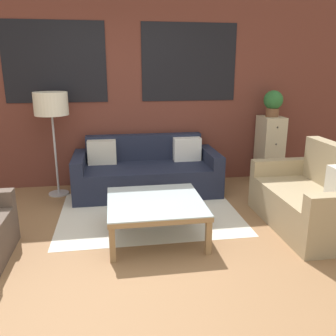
{
  "coord_description": "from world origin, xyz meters",
  "views": [
    {
      "loc": [
        -0.21,
        -2.91,
        1.75
      ],
      "look_at": [
        0.45,
        1.22,
        0.55
      ],
      "focal_mm": 38.0,
      "sensor_mm": 36.0,
      "label": 1
    }
  ],
  "objects_px": {
    "coffee_table": "(155,205)",
    "floor_lamp": "(51,107)",
    "settee_vintage": "(312,200)",
    "couch_dark": "(147,173)",
    "potted_plant": "(273,102)",
    "drawer_cabinet": "(269,149)"
  },
  "relations": [
    {
      "from": "drawer_cabinet",
      "to": "potted_plant",
      "type": "distance_m",
      "value": 0.72
    },
    {
      "from": "potted_plant",
      "to": "coffee_table",
      "type": "bearing_deg",
      "value": -140.78
    },
    {
      "from": "couch_dark",
      "to": "potted_plant",
      "type": "xyz_separation_m",
      "value": [
        1.93,
        0.2,
        0.95
      ]
    },
    {
      "from": "settee_vintage",
      "to": "floor_lamp",
      "type": "xyz_separation_m",
      "value": [
        -2.95,
        1.54,
        0.92
      ]
    },
    {
      "from": "floor_lamp",
      "to": "coffee_table",
      "type": "bearing_deg",
      "value": -51.33
    },
    {
      "from": "couch_dark",
      "to": "coffee_table",
      "type": "height_order",
      "value": "couch_dark"
    },
    {
      "from": "coffee_table",
      "to": "drawer_cabinet",
      "type": "xyz_separation_m",
      "value": [
        1.98,
        1.62,
        0.16
      ]
    },
    {
      "from": "settee_vintage",
      "to": "potted_plant",
      "type": "distance_m",
      "value": 1.91
    },
    {
      "from": "coffee_table",
      "to": "potted_plant",
      "type": "height_order",
      "value": "potted_plant"
    },
    {
      "from": "potted_plant",
      "to": "floor_lamp",
      "type": "bearing_deg",
      "value": -177.79
    },
    {
      "from": "coffee_table",
      "to": "drawer_cabinet",
      "type": "distance_m",
      "value": 2.57
    },
    {
      "from": "coffee_table",
      "to": "drawer_cabinet",
      "type": "height_order",
      "value": "drawer_cabinet"
    },
    {
      "from": "settee_vintage",
      "to": "drawer_cabinet",
      "type": "bearing_deg",
      "value": 82.13
    },
    {
      "from": "coffee_table",
      "to": "floor_lamp",
      "type": "relative_size",
      "value": 0.69
    },
    {
      "from": "couch_dark",
      "to": "drawer_cabinet",
      "type": "bearing_deg",
      "value": 5.93
    },
    {
      "from": "settee_vintage",
      "to": "floor_lamp",
      "type": "height_order",
      "value": "floor_lamp"
    },
    {
      "from": "settee_vintage",
      "to": "drawer_cabinet",
      "type": "xyz_separation_m",
      "value": [
        0.23,
        1.66,
        0.2
      ]
    },
    {
      "from": "floor_lamp",
      "to": "settee_vintage",
      "type": "bearing_deg",
      "value": -27.5
    },
    {
      "from": "floor_lamp",
      "to": "drawer_cabinet",
      "type": "relative_size",
      "value": 1.4
    },
    {
      "from": "coffee_table",
      "to": "couch_dark",
      "type": "bearing_deg",
      "value": 88.0
    },
    {
      "from": "couch_dark",
      "to": "coffee_table",
      "type": "distance_m",
      "value": 1.42
    },
    {
      "from": "couch_dark",
      "to": "floor_lamp",
      "type": "relative_size",
      "value": 1.42
    }
  ]
}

